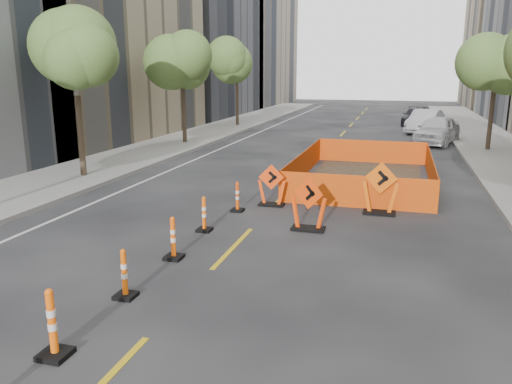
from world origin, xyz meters
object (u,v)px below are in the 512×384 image
(chevron_sign_left, at_px, (272,185))
(chevron_sign_center, at_px, (309,203))
(channelizer_3, at_px, (124,274))
(channelizer_6, at_px, (237,197))
(parked_car_near, at_px, (437,130))
(channelizer_4, at_px, (173,238))
(parked_car_far, at_px, (416,117))
(channelizer_5, at_px, (204,214))
(channelizer_2, at_px, (52,323))
(chevron_sign_right, at_px, (381,188))
(parked_car_mid, at_px, (425,122))

(chevron_sign_left, distance_m, chevron_sign_center, 2.72)
(channelizer_3, xyz_separation_m, channelizer_6, (0.18, 6.37, -0.02))
(chevron_sign_left, relative_size, parked_car_near, 0.28)
(channelizer_4, relative_size, parked_car_far, 0.22)
(channelizer_5, relative_size, parked_car_near, 0.20)
(parked_car_near, bearing_deg, channelizer_2, -88.74)
(channelizer_6, distance_m, chevron_sign_left, 1.30)
(channelizer_2, height_order, chevron_sign_right, chevron_sign_right)
(chevron_sign_center, bearing_deg, chevron_sign_right, 74.13)
(channelizer_6, bearing_deg, channelizer_4, -92.26)
(chevron_sign_left, relative_size, parked_car_mid, 0.28)
(channelizer_4, relative_size, channelizer_6, 1.08)
(chevron_sign_right, distance_m, parked_car_far, 27.23)
(chevron_sign_right, relative_size, parked_car_far, 0.34)
(parked_car_far, bearing_deg, channelizer_5, -95.13)
(channelizer_3, distance_m, parked_car_far, 34.99)
(chevron_sign_center, distance_m, parked_car_near, 18.99)
(chevron_sign_left, distance_m, parked_car_near, 17.35)
(channelizer_6, distance_m, chevron_sign_right, 4.36)
(chevron_sign_center, bearing_deg, channelizer_4, -106.80)
(parked_car_near, bearing_deg, chevron_sign_center, -86.92)
(channelizer_6, relative_size, parked_car_far, 0.20)
(chevron_sign_left, height_order, chevron_sign_center, chevron_sign_center)
(parked_car_mid, bearing_deg, channelizer_5, -90.02)
(chevron_sign_center, xyz_separation_m, parked_car_mid, (3.93, 23.95, 0.04))
(channelizer_6, relative_size, parked_car_mid, 0.19)
(chevron_sign_center, xyz_separation_m, parked_car_far, (3.44, 29.33, -0.08))
(channelizer_6, height_order, chevron_sign_left, chevron_sign_left)
(channelizer_3, xyz_separation_m, parked_car_mid, (6.56, 29.08, 0.31))
(channelizer_3, bearing_deg, chevron_sign_left, 82.01)
(channelizer_2, height_order, channelizer_4, channelizer_2)
(chevron_sign_left, bearing_deg, channelizer_3, -108.77)
(chevron_sign_right, bearing_deg, channelizer_4, -123.81)
(channelizer_4, distance_m, channelizer_5, 2.12)
(parked_car_near, bearing_deg, channelizer_5, -93.66)
(channelizer_6, distance_m, chevron_sign_center, 2.76)
(channelizer_2, bearing_deg, channelizer_4, 90.22)
(channelizer_2, height_order, parked_car_near, parked_car_near)
(channelizer_6, height_order, chevron_sign_center, chevron_sign_center)
(parked_car_near, relative_size, parked_car_mid, 1.00)
(chevron_sign_right, relative_size, parked_car_mid, 0.33)
(channelizer_2, bearing_deg, chevron_sign_right, 64.90)
(chevron_sign_right, distance_m, parked_car_near, 16.53)
(channelizer_6, bearing_deg, parked_car_far, 78.17)
(parked_car_far, bearing_deg, channelizer_6, -95.48)
(channelizer_2, distance_m, parked_car_mid, 31.88)
(channelizer_2, relative_size, chevron_sign_right, 0.70)
(parked_car_mid, bearing_deg, chevron_sign_right, -80.64)
(parked_car_mid, bearing_deg, channelizer_3, -87.79)
(chevron_sign_left, xyz_separation_m, chevron_sign_right, (3.41, -0.05, 0.13))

